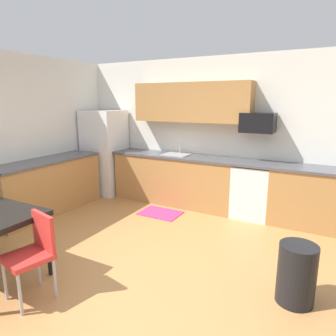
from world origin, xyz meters
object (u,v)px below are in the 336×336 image
Objects in this scene: oven_range at (252,190)px; chair_near_table at (34,250)px; microwave at (258,123)px; trash_bin at (296,274)px; refrigerator at (105,152)px.

chair_near_table is at bearing -113.30° from oven_range.
microwave is at bearing 90.00° from oven_range.
oven_range is at bearing 113.91° from trash_bin.
microwave reaches higher than refrigerator.
refrigerator is 4.51m from trash_bin.
chair_near_table is 2.57m from trash_bin.
microwave is 0.64× the size of chair_near_table.
oven_range is 1.69× the size of microwave.
chair_near_table is at bearing -61.22° from refrigerator.
chair_near_table reaches higher than trash_bin.
refrigerator reaches higher than trash_bin.
oven_range is 1.13m from microwave.
trash_bin is (4.01, -1.99, -0.57)m from refrigerator.
refrigerator is 3.22× the size of microwave.
microwave is 3.73m from chair_near_table.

